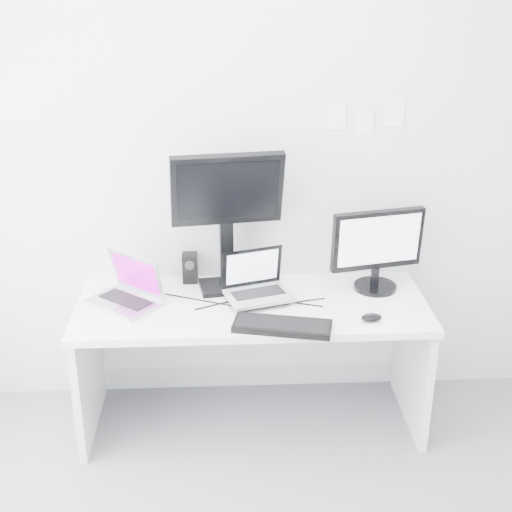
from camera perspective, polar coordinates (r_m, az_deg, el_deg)
name	(u,v)px	position (r m, az deg, el deg)	size (l,w,h in m)	color
back_wall	(249,168)	(3.66, -0.60, 7.30)	(3.60, 3.60, 0.00)	silver
desk	(252,364)	(3.74, -0.33, -8.89)	(1.80, 0.70, 0.73)	white
macbook	(122,281)	(3.55, -10.98, -2.07)	(0.35, 0.26, 0.26)	#A9A8AD
speaker	(190,268)	(3.78, -5.46, -0.97)	(0.08, 0.08, 0.16)	black
dell_laptop	(259,278)	(3.51, 0.25, -1.83)	(0.32, 0.25, 0.27)	#9FA1A6
rear_monitor	(227,220)	(3.57, -2.41, 2.97)	(0.57, 0.21, 0.78)	black
samsung_monitor	(378,249)	(3.68, 10.01, 0.55)	(0.50, 0.23, 0.46)	black
keyboard	(282,326)	(3.31, 2.18, -5.79)	(0.47, 0.17, 0.03)	black
mouse	(371,317)	(3.43, 9.50, -5.02)	(0.10, 0.07, 0.03)	black
wall_note_0	(336,116)	(3.64, 6.62, 11.42)	(0.10, 0.00, 0.14)	white
wall_note_1	(365,123)	(3.67, 8.95, 10.77)	(0.09, 0.00, 0.13)	white
wall_note_2	(394,113)	(3.70, 11.32, 11.48)	(0.10, 0.00, 0.14)	white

